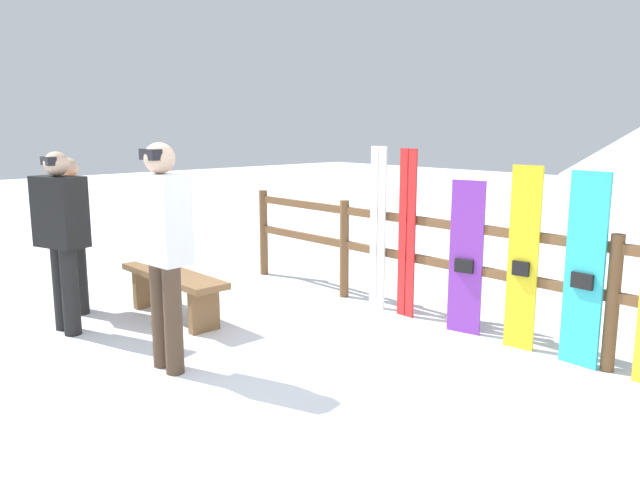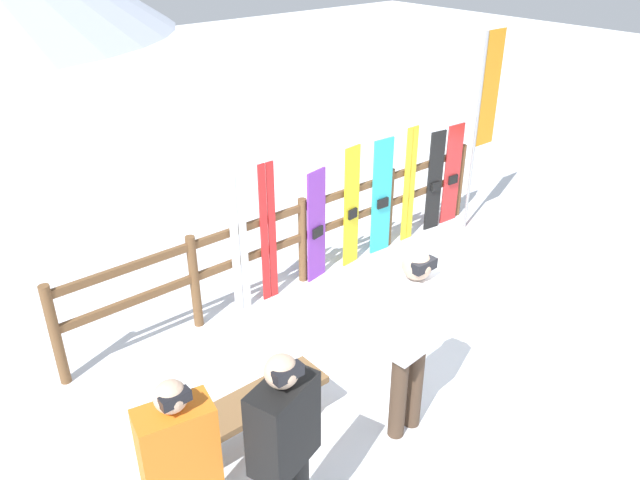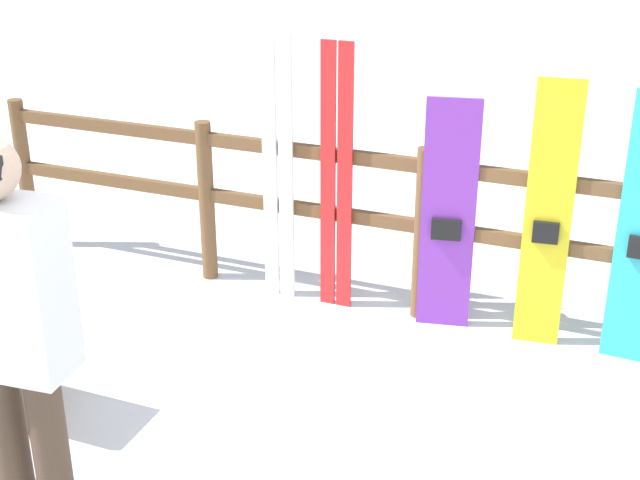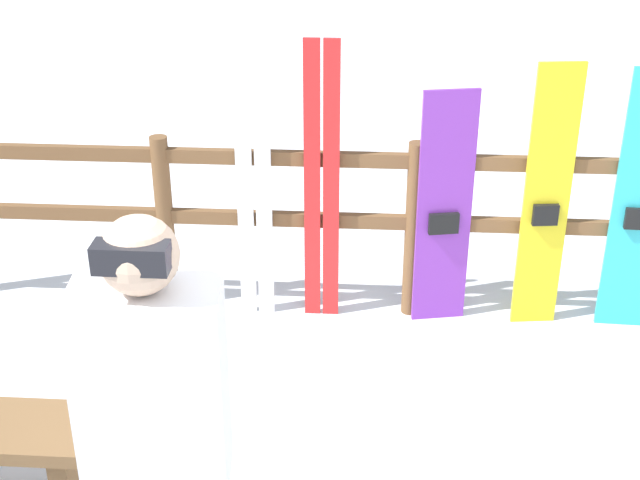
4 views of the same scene
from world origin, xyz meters
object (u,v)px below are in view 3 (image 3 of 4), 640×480
at_px(ski_pair_white, 278,171).
at_px(ski_pair_red, 336,180).
at_px(snowboard_purple, 448,218).
at_px(person_white, 11,327).
at_px(snowboard_yellow, 548,219).

relative_size(ski_pair_white, ski_pair_red, 1.01).
bearing_deg(ski_pair_white, snowboard_purple, -0.19).
relative_size(person_white, snowboard_yellow, 1.13).
height_order(person_white, snowboard_yellow, person_white).
distance_m(person_white, snowboard_purple, 2.62).
height_order(person_white, ski_pair_white, person_white).
bearing_deg(ski_pair_red, snowboard_purple, -0.30).
distance_m(ski_pair_white, ski_pair_red, 0.38).
bearing_deg(ski_pair_red, ski_pair_white, 180.00).
distance_m(person_white, ski_pair_white, 2.40).
bearing_deg(ski_pair_white, ski_pair_red, 0.00).
xyz_separation_m(ski_pair_white, snowboard_yellow, (1.60, -0.00, -0.06)).
distance_m(snowboard_purple, snowboard_yellow, 0.55).
xyz_separation_m(ski_pair_red, snowboard_purple, (0.68, -0.00, -0.13)).
relative_size(ski_pair_red, snowboard_purple, 1.19).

